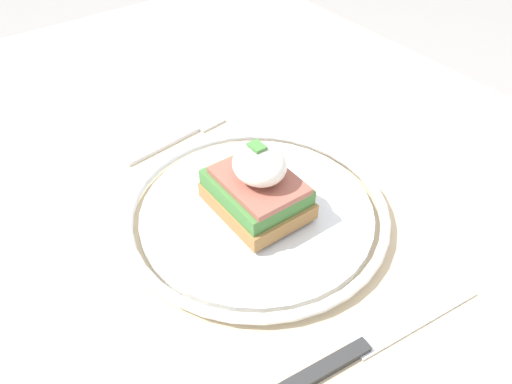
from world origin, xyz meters
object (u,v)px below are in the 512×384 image
sandwich (257,186)px  fork (182,136)px  plate (256,212)px  knife (366,345)px

sandwich → fork: (-0.16, 0.01, -0.04)m
plate → knife: size_ratio=1.34×
fork → knife: bearing=-4.1°
plate → knife: 0.17m
sandwich → knife: (0.17, -0.02, -0.04)m
fork → knife: 0.33m
sandwich → fork: sandwich is taller
sandwich → knife: bearing=-5.5°
fork → sandwich: bearing=-2.6°
plate → knife: plate is taller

